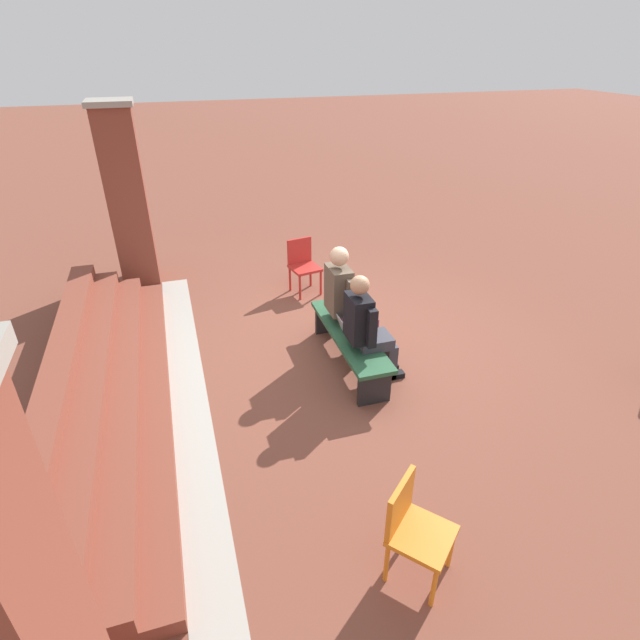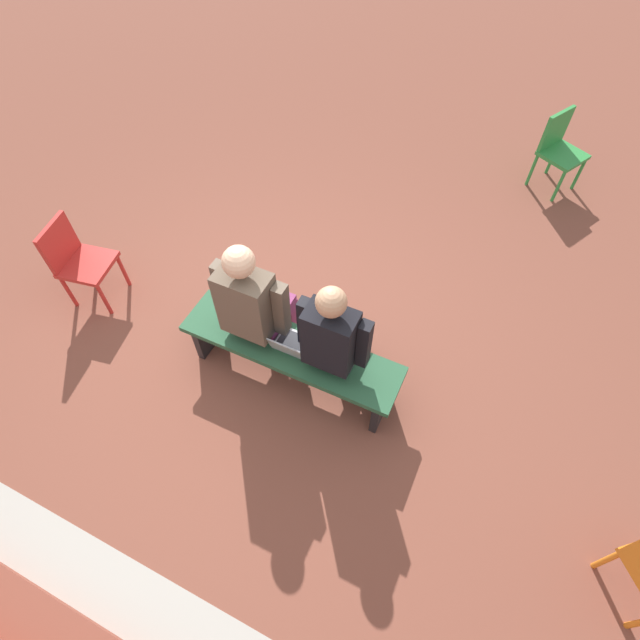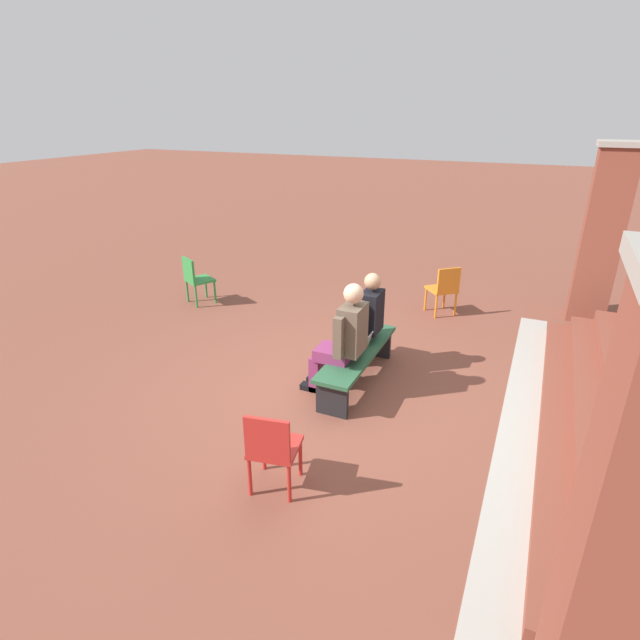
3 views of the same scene
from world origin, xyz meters
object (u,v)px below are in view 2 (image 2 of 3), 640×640
Objects in this scene: bench at (291,353)px; plastic_chair_near_bench_right at (559,147)px; plastic_chair_near_bench_left at (77,258)px; person_adult at (256,303)px; laptop at (293,346)px; person_student at (336,337)px.

plastic_chair_near_bench_right is (-1.45, -3.55, 0.13)m from bench.
plastic_chair_near_bench_right and plastic_chair_near_bench_left have the same top height.
plastic_chair_near_bench_left is at bearing 2.12° from person_adult.
plastic_chair_near_bench_left is (1.82, 0.07, -0.27)m from person_adult.
laptop is at bearing 179.57° from plastic_chair_near_bench_left.
plastic_chair_near_bench_right is at bearing -107.40° from person_student.
laptop is at bearing 166.45° from person_adult.
plastic_chair_near_bench_right is at bearing -111.64° from laptop.
person_student reaches higher than plastic_chair_near_bench_left.
plastic_chair_near_bench_left is (2.16, -0.02, -0.02)m from laptop.
plastic_chair_near_bench_right is (-1.09, -3.48, -0.24)m from person_student.
laptop is (-0.35, 0.08, -0.25)m from person_adult.
plastic_chair_near_bench_right is at bearing -112.15° from bench.
bench is at bearing 67.85° from plastic_chair_near_bench_right.
plastic_chair_near_bench_right reaches higher than bench.
person_adult is at bearing -13.55° from laptop.
bench is 2.14× the size of plastic_chair_near_bench_right.
laptop is 0.38× the size of plastic_chair_near_bench_left.
bench is 2.14× the size of plastic_chair_near_bench_left.
plastic_chair_near_bench_right is at bearing -116.85° from person_adult.
laptop reaches higher than bench.
person_student is at bearing 72.60° from plastic_chair_near_bench_right.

